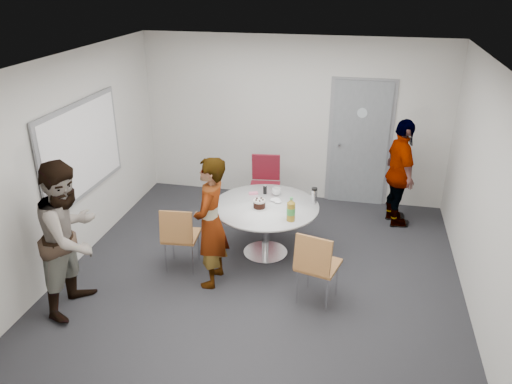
% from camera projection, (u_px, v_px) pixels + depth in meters
% --- Properties ---
extents(floor, '(5.00, 5.00, 0.00)m').
position_uv_depth(floor, '(262.00, 273.00, 6.50)').
color(floor, black).
rests_on(floor, ground).
extents(ceiling, '(5.00, 5.00, 0.00)m').
position_uv_depth(ceiling, '(263.00, 62.00, 5.39)').
color(ceiling, silver).
rests_on(ceiling, wall_back).
extents(wall_back, '(5.00, 0.00, 5.00)m').
position_uv_depth(wall_back, '(293.00, 120.00, 8.17)').
color(wall_back, silver).
rests_on(wall_back, floor).
extents(wall_left, '(0.00, 5.00, 5.00)m').
position_uv_depth(wall_left, '(73.00, 161.00, 6.43)').
color(wall_left, silver).
rests_on(wall_left, floor).
extents(wall_right, '(0.00, 5.00, 5.00)m').
position_uv_depth(wall_right, '(486.00, 196.00, 5.46)').
color(wall_right, silver).
rests_on(wall_right, floor).
extents(wall_front, '(5.00, 0.00, 5.00)m').
position_uv_depth(wall_front, '(195.00, 303.00, 3.72)').
color(wall_front, silver).
rests_on(wall_front, floor).
extents(door, '(1.02, 0.17, 2.12)m').
position_uv_depth(door, '(359.00, 144.00, 8.07)').
color(door, slate).
rests_on(door, wall_back).
extents(whiteboard, '(0.04, 1.90, 1.25)m').
position_uv_depth(whiteboard, '(82.00, 149.00, 6.56)').
color(whiteboard, gray).
rests_on(whiteboard, wall_left).
extents(table, '(1.42, 1.42, 1.06)m').
position_uv_depth(table, '(268.00, 212.00, 6.67)').
color(table, silver).
rests_on(table, floor).
extents(chair_near_left, '(0.47, 0.51, 0.91)m').
position_uv_depth(chair_near_left, '(179.00, 233.00, 6.33)').
color(chair_near_left, brown).
rests_on(chair_near_left, floor).
extents(chair_near_right, '(0.55, 0.58, 0.94)m').
position_uv_depth(chair_near_right, '(316.00, 262.00, 5.67)').
color(chair_near_right, brown).
rests_on(chair_near_right, floor).
extents(chair_far, '(0.51, 0.55, 0.97)m').
position_uv_depth(chair_far, '(265.00, 179.00, 7.83)').
color(chair_far, maroon).
rests_on(chair_far, floor).
extents(person_main, '(0.40, 0.61, 1.66)m').
position_uv_depth(person_main, '(211.00, 223.00, 5.98)').
color(person_main, '#A5C6EA').
rests_on(person_main, floor).
extents(person_left, '(0.72, 0.90, 1.80)m').
position_uv_depth(person_left, '(70.00, 237.00, 5.53)').
color(person_left, white).
rests_on(person_left, floor).
extents(person_right, '(0.65, 1.05, 1.66)m').
position_uv_depth(person_right, '(400.00, 174.00, 7.42)').
color(person_right, black).
rests_on(person_right, floor).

